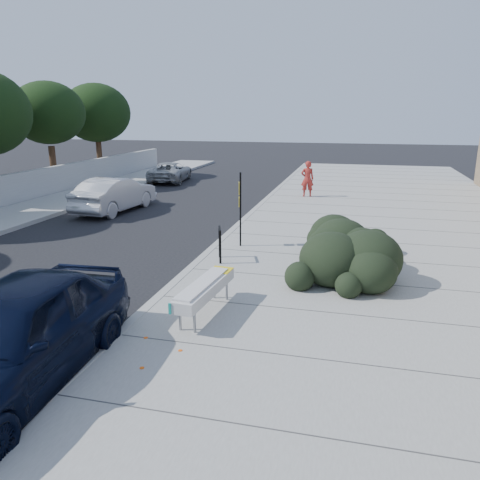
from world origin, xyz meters
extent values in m
plane|color=black|center=(0.00, 0.00, 0.00)|extent=(120.00, 120.00, 0.00)
cube|color=gray|center=(5.60, 5.00, 0.07)|extent=(11.20, 50.00, 0.15)
cube|color=#9E9E99|center=(0.00, 5.00, 0.08)|extent=(0.22, 50.00, 0.17)
cube|color=#9E9E99|center=(-8.00, 5.00, 0.08)|extent=(0.22, 50.00, 0.17)
cylinder|color=#332114|center=(-12.50, 14.00, 1.20)|extent=(0.36, 0.36, 2.40)
ellipsoid|color=black|center=(-12.50, 14.00, 4.20)|extent=(4.00, 4.00, 3.40)
cylinder|color=#332114|center=(-12.50, 19.00, 1.20)|extent=(0.36, 0.36, 2.40)
ellipsoid|color=black|center=(-12.50, 19.00, 4.20)|extent=(4.40, 4.40, 3.74)
cylinder|color=gray|center=(1.11, -1.53, 0.37)|extent=(0.05, 0.05, 0.43)
cylinder|color=gray|center=(1.41, -1.56, 0.37)|extent=(0.05, 0.05, 0.43)
cylinder|color=gray|center=(1.27, 0.19, 0.37)|extent=(0.05, 0.05, 0.43)
cylinder|color=gray|center=(1.57, 0.16, 0.37)|extent=(0.05, 0.05, 0.43)
cylinder|color=gray|center=(1.19, -0.67, 0.55)|extent=(0.19, 1.72, 0.04)
cylinder|color=gray|center=(1.49, -0.70, 0.55)|extent=(0.19, 1.72, 0.04)
cube|color=#B2B2B2|center=(1.34, -0.69, 0.70)|extent=(0.66, 2.30, 0.24)
cube|color=yellow|center=(1.42, 0.21, 0.83)|extent=(0.50, 0.49, 0.02)
cube|color=teal|center=(1.03, -1.69, 0.70)|extent=(0.07, 0.26, 0.21)
cylinder|color=black|center=(0.69, 2.63, 0.61)|extent=(0.06, 0.06, 0.92)
cylinder|color=black|center=(0.51, 3.20, 0.61)|extent=(0.06, 0.06, 0.92)
cylinder|color=black|center=(0.60, 2.91, 1.07)|extent=(0.24, 0.58, 0.06)
cube|color=black|center=(0.80, 4.51, 1.31)|extent=(0.06, 0.06, 2.31)
cube|color=yellow|center=(0.76, 4.49, 1.97)|extent=(0.08, 0.26, 0.37)
cube|color=yellow|center=(0.76, 4.49, 1.56)|extent=(0.08, 0.25, 0.28)
ellipsoid|color=black|center=(4.00, 3.03, 0.93)|extent=(2.65, 4.42, 1.56)
imported|color=black|center=(-0.80, -3.73, 0.86)|extent=(2.33, 5.17, 1.72)
imported|color=#B4B5B9|center=(-6.00, 9.05, 0.75)|extent=(1.98, 4.68, 1.50)
imported|color=#9DA0A2|center=(-7.18, 18.25, 0.61)|extent=(2.60, 4.63, 1.22)
imported|color=maroon|center=(1.85, 14.05, 1.03)|extent=(0.72, 0.55, 1.76)
camera|label=1|loc=(4.23, -9.27, 4.21)|focal=35.00mm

